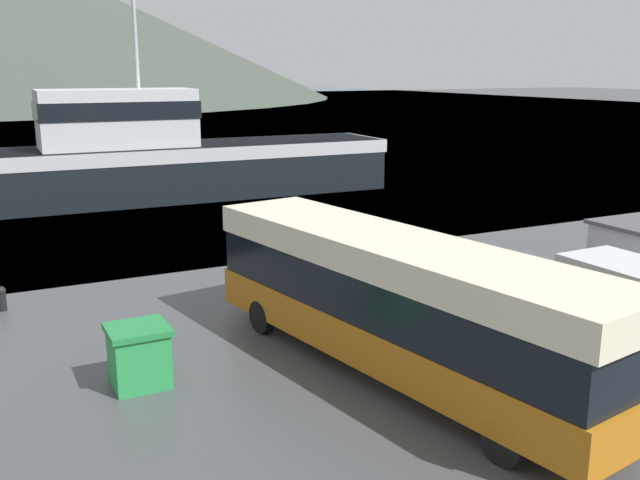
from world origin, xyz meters
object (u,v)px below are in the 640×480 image
tour_bus (397,299)px  delivery_van (626,305)px  dock_kiosk (640,260)px  fishing_boat (157,158)px  storage_bin (139,355)px

tour_bus → delivery_van: (5.90, -1.45, -0.60)m
dock_kiosk → delivery_van: bearing=-144.1°
fishing_boat → storage_bin: fishing_boat is taller
delivery_van → fishing_boat: 27.43m
dock_kiosk → storage_bin: bearing=177.5°
tour_bus → storage_bin: size_ratio=8.60×
fishing_boat → dock_kiosk: size_ratio=10.05×
fishing_boat → dock_kiosk: (8.87, -24.14, -1.02)m
storage_bin → fishing_boat: bearing=74.7°
storage_bin → dock_kiosk: (15.30, -0.67, 0.50)m
delivery_van → storage_bin: bearing=161.8°
fishing_boat → storage_bin: bearing=-14.1°
dock_kiosk → fishing_boat: bearing=110.2°
tour_bus → delivery_van: size_ratio=1.97×
tour_bus → delivery_van: bearing=-23.5°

